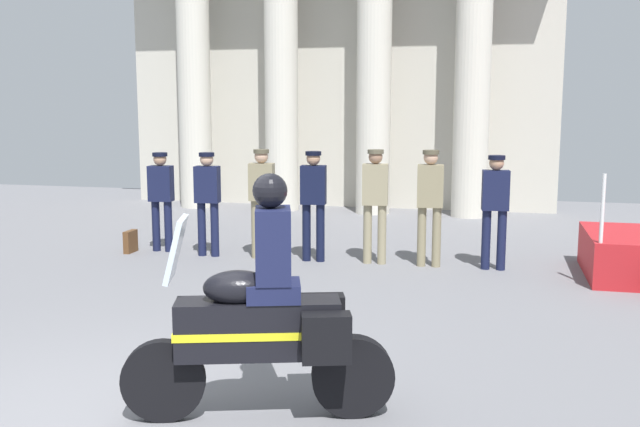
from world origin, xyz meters
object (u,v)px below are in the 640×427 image
officer_in_row_0 (161,193)px  briefcase_on_ground (131,241)px  motorcycle_with_rider (267,318)px  officer_in_row_3 (313,197)px  officer_in_row_1 (208,195)px  officer_in_row_4 (375,197)px  officer_in_row_6 (495,203)px  officer_in_row_2 (262,194)px  officer_in_row_5 (430,198)px

officer_in_row_0 → briefcase_on_ground: (-0.46, -0.22, -0.78)m
motorcycle_with_rider → officer_in_row_0: bearing=-74.7°
briefcase_on_ground → officer_in_row_0: bearing=25.6°
officer_in_row_3 → motorcycle_with_rider: size_ratio=0.83×
officer_in_row_1 → officer_in_row_4: bearing=175.7°
officer_in_row_0 → motorcycle_with_rider: size_ratio=0.80×
officer_in_row_6 → motorcycle_with_rider: bearing=67.7°
officer_in_row_1 → officer_in_row_3: 1.72m
officer_in_row_1 → briefcase_on_ground: officer_in_row_1 is taller
officer_in_row_0 → motorcycle_with_rider: bearing=116.8°
officer_in_row_0 → officer_in_row_2: bearing=169.6°
officer_in_row_2 → officer_in_row_3: officer_in_row_2 is taller
officer_in_row_0 → officer_in_row_4: bearing=172.5°
officer_in_row_1 → officer_in_row_5: size_ratio=0.95×
officer_in_row_3 → officer_in_row_4: officer_in_row_4 is taller
officer_in_row_0 → briefcase_on_ground: size_ratio=4.51×
officer_in_row_2 → officer_in_row_6: bearing=175.1°
officer_in_row_5 → officer_in_row_6: 0.94m
officer_in_row_1 → officer_in_row_3: officer_in_row_3 is taller
officer_in_row_5 → motorcycle_with_rider: motorcycle_with_rider is taller
officer_in_row_3 → officer_in_row_4: 0.95m
officer_in_row_0 → briefcase_on_ground: officer_in_row_0 is taller
officer_in_row_3 → officer_in_row_1: bearing=-4.9°
officer_in_row_1 → officer_in_row_5: bearing=175.4°
officer_in_row_4 → officer_in_row_6: (1.75, 0.02, -0.03)m
officer_in_row_3 → officer_in_row_6: 2.70m
officer_in_row_0 → officer_in_row_5: bearing=172.8°
officer_in_row_2 → officer_in_row_5: (2.59, 0.04, 0.01)m
officer_in_row_1 → motorcycle_with_rider: bearing=110.7°
officer_in_row_2 → officer_in_row_4: officer_in_row_4 is taller
officer_in_row_2 → motorcycle_with_rider: motorcycle_with_rider is taller
briefcase_on_ground → officer_in_row_4: bearing=1.7°
officer_in_row_1 → officer_in_row_2: 0.89m
officer_in_row_6 → briefcase_on_ground: size_ratio=4.64×
officer_in_row_6 → motorcycle_with_rider: motorcycle_with_rider is taller
officer_in_row_6 → officer_in_row_0: bearing=-6.8°
officer_in_row_5 → officer_in_row_6: size_ratio=1.04×
motorcycle_with_rider → briefcase_on_ground: motorcycle_with_rider is taller
officer_in_row_1 → officer_in_row_4: (2.66, 0.08, 0.05)m
officer_in_row_4 → officer_in_row_6: 1.75m
officer_in_row_6 → briefcase_on_ground: bearing=-4.5°
officer_in_row_1 → officer_in_row_3: size_ratio=0.97×
officer_in_row_2 → officer_in_row_4: size_ratio=0.99×
officer_in_row_4 → officer_in_row_6: bearing=174.7°
officer_in_row_1 → officer_in_row_6: 4.41m
officer_in_row_0 → officer_in_row_2: (1.77, -0.14, 0.05)m
officer_in_row_1 → motorcycle_with_rider: motorcycle_with_rider is taller
officer_in_row_0 → officer_in_row_2: 1.78m
officer_in_row_5 → officer_in_row_6: officer_in_row_5 is taller
officer_in_row_1 → officer_in_row_5: (3.48, 0.08, 0.05)m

